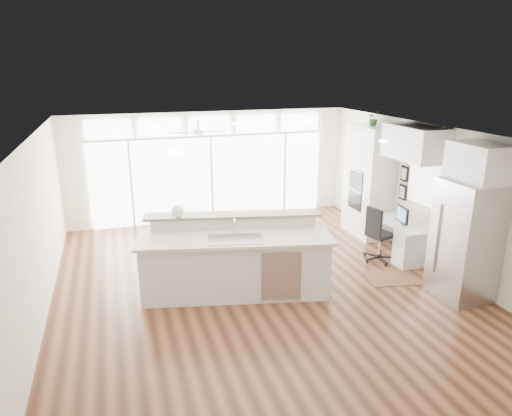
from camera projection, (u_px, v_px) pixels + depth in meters
name	position (u px, v px, depth m)	size (l,w,h in m)	color
floor	(260.00, 286.00, 8.12)	(7.00, 8.00, 0.02)	#422214
ceiling	(261.00, 134.00, 7.32)	(7.00, 8.00, 0.02)	silver
wall_back	(211.00, 166.00, 11.36)	(7.00, 0.04, 2.70)	#EFE8CF
wall_front	(399.00, 345.00, 4.08)	(7.00, 0.04, 2.70)	#EFE8CF
wall_left	(35.00, 236.00, 6.71)	(0.04, 8.00, 2.70)	#EFE8CF
wall_right	(434.00, 196.00, 8.73)	(0.04, 8.00, 2.70)	#EFE8CF
glass_wall	(211.00, 179.00, 11.40)	(5.80, 0.06, 2.08)	white
transom_row	(210.00, 125.00, 11.00)	(5.90, 0.06, 0.40)	white
desk_window	(423.00, 183.00, 8.93)	(0.04, 0.85, 0.85)	silver
ceiling_fan	(198.00, 127.00, 9.79)	(1.16, 1.16, 0.32)	silver
recessed_lights	(257.00, 133.00, 7.51)	(3.40, 3.00, 0.02)	silver
oven_cabinet	(369.00, 181.00, 10.30)	(0.64, 1.20, 2.50)	silver
desk_nook	(403.00, 240.00, 9.18)	(0.72, 1.30, 0.76)	silver
upper_cabinets	(415.00, 143.00, 8.61)	(0.64, 1.30, 0.64)	silver
refrigerator	(465.00, 240.00, 7.49)	(0.76, 0.90, 2.00)	#A5A6AA
fridge_cabinet	(480.00, 162.00, 7.12)	(0.64, 0.90, 0.60)	silver
framed_photos	(404.00, 183.00, 9.54)	(0.06, 0.22, 0.80)	black
kitchen_island	(235.00, 259.00, 7.65)	(3.22, 1.21, 1.28)	silver
rug	(392.00, 278.00, 8.40)	(0.92, 0.66, 0.01)	#3B1F12
office_chair	(380.00, 234.00, 9.01)	(0.58, 0.54, 1.12)	black
fishbowl	(178.00, 211.00, 7.73)	(0.22, 0.22, 0.22)	white
monitor	(402.00, 214.00, 8.99)	(0.07, 0.43, 0.36)	black
keyboard	(394.00, 224.00, 9.00)	(0.11, 0.29, 0.01)	silver
potted_plant	(373.00, 120.00, 9.89)	(0.29, 0.32, 0.25)	#2B5D27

